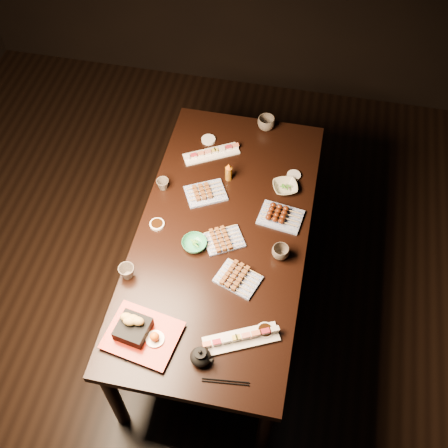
{
  "coord_description": "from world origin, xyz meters",
  "views": [
    {
      "loc": [
        0.8,
        -1.27,
        3.19
      ],
      "look_at": [
        0.44,
        0.44,
        0.77
      ],
      "focal_mm": 45.0,
      "sensor_mm": 36.0,
      "label": 1
    }
  ],
  "objects_px": {
    "teacup_near_left": "(127,272)",
    "teacup_far_left": "(163,184)",
    "yakitori_plate_center": "(224,238)",
    "edamame_bowl_cream": "(285,187)",
    "tempura_tray": "(141,332)",
    "edamame_bowl_green": "(194,244)",
    "dining_table": "(222,270)",
    "sushi_platter_far": "(211,152)",
    "condiment_bottle": "(229,172)",
    "sushi_platter_near": "(241,338)",
    "teacup_mid_right": "(280,252)",
    "teapot": "(200,356)",
    "yakitori_plate_left": "(206,191)",
    "teacup_far_right": "(266,123)",
    "yakitori_plate_right": "(238,277)"
  },
  "relations": [
    {
      "from": "edamame_bowl_cream",
      "to": "teacup_near_left",
      "type": "xyz_separation_m",
      "value": [
        -0.69,
        -0.72,
        0.02
      ]
    },
    {
      "from": "edamame_bowl_green",
      "to": "teapot",
      "type": "bearing_deg",
      "value": -73.95
    },
    {
      "from": "yakitori_plate_center",
      "to": "condiment_bottle",
      "type": "distance_m",
      "value": 0.43
    },
    {
      "from": "sushi_platter_far",
      "to": "yakitori_plate_right",
      "type": "height_order",
      "value": "yakitori_plate_right"
    },
    {
      "from": "teacup_mid_right",
      "to": "teacup_far_right",
      "type": "bearing_deg",
      "value": 103.72
    },
    {
      "from": "teapot",
      "to": "teacup_far_right",
      "type": "bearing_deg",
      "value": 100.24
    },
    {
      "from": "sushi_platter_far",
      "to": "edamame_bowl_cream",
      "type": "xyz_separation_m",
      "value": [
        0.46,
        -0.17,
        -0.0
      ]
    },
    {
      "from": "yakitori_plate_center",
      "to": "edamame_bowl_cream",
      "type": "bearing_deg",
      "value": 27.69
    },
    {
      "from": "yakitori_plate_right",
      "to": "teacup_mid_right",
      "type": "relative_size",
      "value": 2.34
    },
    {
      "from": "teacup_near_left",
      "to": "teacup_mid_right",
      "type": "height_order",
      "value": "teacup_near_left"
    },
    {
      "from": "edamame_bowl_cream",
      "to": "teacup_far_left",
      "type": "distance_m",
      "value": 0.69
    },
    {
      "from": "dining_table",
      "to": "yakitori_plate_center",
      "type": "relative_size",
      "value": 9.05
    },
    {
      "from": "yakitori_plate_center",
      "to": "yakitori_plate_right",
      "type": "bearing_deg",
      "value": -91.24
    },
    {
      "from": "edamame_bowl_cream",
      "to": "tempura_tray",
      "type": "xyz_separation_m",
      "value": [
        -0.53,
        -1.03,
        0.04
      ]
    },
    {
      "from": "sushi_platter_near",
      "to": "teacup_mid_right",
      "type": "xyz_separation_m",
      "value": [
        0.11,
        0.5,
        0.01
      ]
    },
    {
      "from": "tempura_tray",
      "to": "edamame_bowl_green",
      "type": "bearing_deg",
      "value": 87.52
    },
    {
      "from": "edamame_bowl_cream",
      "to": "teacup_far_left",
      "type": "height_order",
      "value": "teacup_far_left"
    },
    {
      "from": "teacup_far_left",
      "to": "condiment_bottle",
      "type": "bearing_deg",
      "value": 22.47
    },
    {
      "from": "teacup_near_left",
      "to": "teacup_far_left",
      "type": "height_order",
      "value": "teacup_near_left"
    },
    {
      "from": "teapot",
      "to": "condiment_bottle",
      "type": "height_order",
      "value": "condiment_bottle"
    },
    {
      "from": "sushi_platter_far",
      "to": "condiment_bottle",
      "type": "height_order",
      "value": "condiment_bottle"
    },
    {
      "from": "teacup_near_left",
      "to": "condiment_bottle",
      "type": "relative_size",
      "value": 0.67
    },
    {
      "from": "teacup_mid_right",
      "to": "teacup_far_left",
      "type": "xyz_separation_m",
      "value": [
        -0.71,
        0.32,
        -0.0
      ]
    },
    {
      "from": "yakitori_plate_center",
      "to": "condiment_bottle",
      "type": "relative_size",
      "value": 1.63
    },
    {
      "from": "yakitori_plate_center",
      "to": "yakitori_plate_right",
      "type": "relative_size",
      "value": 0.95
    },
    {
      "from": "teacup_mid_right",
      "to": "teapot",
      "type": "bearing_deg",
      "value": -113.31
    },
    {
      "from": "yakitori_plate_center",
      "to": "teacup_far_left",
      "type": "height_order",
      "value": "teacup_far_left"
    },
    {
      "from": "tempura_tray",
      "to": "condiment_bottle",
      "type": "bearing_deg",
      "value": 88.7
    },
    {
      "from": "edamame_bowl_cream",
      "to": "yakitori_plate_center",
      "type": "bearing_deg",
      "value": -122.46
    },
    {
      "from": "yakitori_plate_right",
      "to": "teacup_far_left",
      "type": "distance_m",
      "value": 0.72
    },
    {
      "from": "edamame_bowl_green",
      "to": "edamame_bowl_cream",
      "type": "relative_size",
      "value": 0.96
    },
    {
      "from": "sushi_platter_near",
      "to": "teacup_far_left",
      "type": "bearing_deg",
      "value": 101.18
    },
    {
      "from": "teacup_far_right",
      "to": "condiment_bottle",
      "type": "bearing_deg",
      "value": -107.84
    },
    {
      "from": "teacup_far_right",
      "to": "tempura_tray",
      "type": "bearing_deg",
      "value": -103.02
    },
    {
      "from": "tempura_tray",
      "to": "teacup_near_left",
      "type": "relative_size",
      "value": 4.06
    },
    {
      "from": "sushi_platter_far",
      "to": "yakitori_plate_center",
      "type": "distance_m",
      "value": 0.62
    },
    {
      "from": "tempura_tray",
      "to": "teacup_far_right",
      "type": "height_order",
      "value": "tempura_tray"
    },
    {
      "from": "yakitori_plate_center",
      "to": "tempura_tray",
      "type": "relative_size",
      "value": 0.6
    },
    {
      "from": "edamame_bowl_green",
      "to": "teacup_mid_right",
      "type": "bearing_deg",
      "value": 3.79
    },
    {
      "from": "yakitori_plate_left",
      "to": "tempura_tray",
      "type": "distance_m",
      "value": 0.91
    },
    {
      "from": "tempura_tray",
      "to": "teacup_far_left",
      "type": "xyz_separation_m",
      "value": [
        -0.15,
        0.89,
        -0.03
      ]
    },
    {
      "from": "dining_table",
      "to": "sushi_platter_near",
      "type": "height_order",
      "value": "sushi_platter_near"
    },
    {
      "from": "edamame_bowl_cream",
      "to": "condiment_bottle",
      "type": "relative_size",
      "value": 1.12
    },
    {
      "from": "sushi_platter_near",
      "to": "sushi_platter_far",
      "type": "distance_m",
      "value": 1.19
    },
    {
      "from": "yakitori_plate_right",
      "to": "tempura_tray",
      "type": "xyz_separation_m",
      "value": [
        -0.38,
        -0.4,
        0.03
      ]
    },
    {
      "from": "teacup_near_left",
      "to": "condiment_bottle",
      "type": "bearing_deg",
      "value": 63.28
    },
    {
      "from": "yakitori_plate_center",
      "to": "sushi_platter_far",
      "type": "bearing_deg",
      "value": 78.67
    },
    {
      "from": "yakitori_plate_right",
      "to": "condiment_bottle",
      "type": "height_order",
      "value": "condiment_bottle"
    },
    {
      "from": "edamame_bowl_green",
      "to": "condiment_bottle",
      "type": "bearing_deg",
      "value": 80.45
    },
    {
      "from": "sushi_platter_far",
      "to": "edamame_bowl_cream",
      "type": "bearing_deg",
      "value": 130.18
    }
  ]
}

